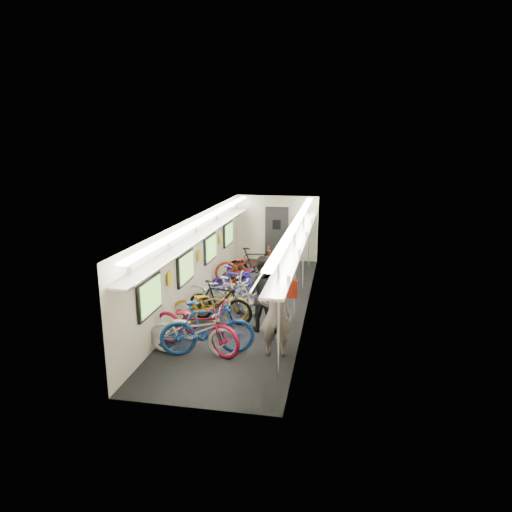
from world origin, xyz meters
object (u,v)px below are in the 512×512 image
at_px(bicycle_1, 207,328).
at_px(passenger_near, 275,315).
at_px(bicycle_0, 194,332).
at_px(passenger_mid, 263,293).
at_px(backpack, 291,289).

height_order(bicycle_1, passenger_near, passenger_near).
bearing_deg(passenger_near, bicycle_1, 7.19).
distance_m(bicycle_0, bicycle_1, 0.29).
xyz_separation_m(passenger_mid, backpack, (0.73, -0.73, 0.38)).
xyz_separation_m(passenger_near, passenger_mid, (-0.47, 1.25, 0.02)).
relative_size(bicycle_1, passenger_mid, 1.08).
height_order(bicycle_0, backpack, backpack).
xyz_separation_m(bicycle_1, passenger_near, (1.37, 0.23, 0.29)).
xyz_separation_m(passenger_near, backpack, (0.26, 0.52, 0.40)).
bearing_deg(bicycle_1, passenger_mid, -47.92).
height_order(bicycle_1, passenger_mid, passenger_mid).
bearing_deg(bicycle_0, passenger_near, -78.95).
relative_size(bicycle_0, bicycle_1, 1.00).
relative_size(bicycle_1, passenger_near, 1.11).
relative_size(passenger_near, passenger_mid, 0.98).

